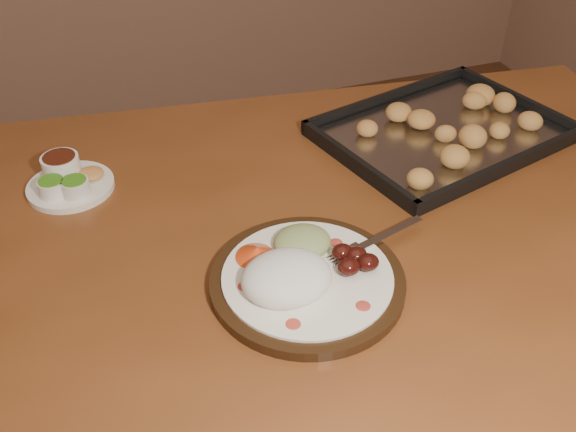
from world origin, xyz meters
name	(u,v)px	position (x,y,z in m)	size (l,w,h in m)	color
dining_table	(294,272)	(0.23, 0.20, 0.65)	(1.59, 1.07, 0.75)	brown
dinner_plate	(302,274)	(0.20, 0.08, 0.77)	(0.35, 0.28, 0.06)	black
condiment_saucer	(67,180)	(-0.10, 0.43, 0.77)	(0.15, 0.15, 0.05)	white
baking_tray	(442,130)	(0.60, 0.37, 0.76)	(0.51, 0.42, 0.05)	black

